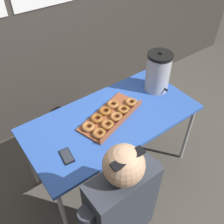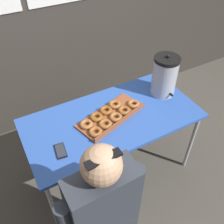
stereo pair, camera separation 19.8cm
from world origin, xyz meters
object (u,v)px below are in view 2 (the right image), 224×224
(donut_box, at_px, (110,116))
(person_seated, at_px, (104,217))
(coffee_urn, at_px, (165,76))
(cell_phone, at_px, (61,151))

(donut_box, relative_size, person_seated, 0.48)
(coffee_urn, height_order, person_seated, person_seated)
(coffee_urn, height_order, cell_phone, coffee_urn)
(cell_phone, bearing_deg, donut_box, 22.95)
(donut_box, height_order, person_seated, person_seated)
(donut_box, height_order, cell_phone, donut_box)
(coffee_urn, xyz_separation_m, cell_phone, (-1.04, -0.20, -0.17))
(cell_phone, bearing_deg, person_seated, -74.51)
(donut_box, bearing_deg, coffee_urn, -10.53)
(cell_phone, relative_size, person_seated, 0.11)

